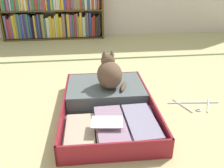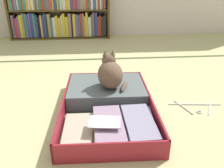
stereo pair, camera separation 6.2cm
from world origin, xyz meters
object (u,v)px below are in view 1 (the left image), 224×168
object	(u,v)px
black_cat	(109,73)
bookshelf	(52,12)
clothes_hanger	(195,105)
open_suitcase	(108,102)

from	to	relation	value
black_cat	bookshelf	bearing A→B (deg)	106.39
black_cat	clothes_hanger	world-z (taller)	black_cat
open_suitcase	clothes_hanger	size ratio (longest dim) A/B	2.46
open_suitcase	black_cat	bearing A→B (deg)	79.74
bookshelf	clothes_hanger	xyz separation A→B (m)	(1.28, -2.32, -0.41)
bookshelf	black_cat	world-z (taller)	bookshelf
bookshelf	black_cat	xyz separation A→B (m)	(0.64, -2.16, -0.18)
open_suitcase	bookshelf	bearing A→B (deg)	105.05
open_suitcase	black_cat	distance (m)	0.22
bookshelf	open_suitcase	world-z (taller)	bookshelf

